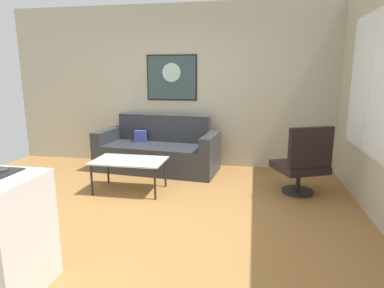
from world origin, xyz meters
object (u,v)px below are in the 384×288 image
couch (158,152)px  armchair (303,163)px  coffee_table (129,162)px  wall_painting (172,78)px

couch → armchair: 2.42m
coffee_table → wall_painting: size_ratio=1.10×
couch → coffee_table: 1.11m
coffee_table → couch: bearing=85.3°
couch → coffee_table: size_ratio=2.12×
armchair → wall_painting: (-2.12, 1.27, 1.11)m
couch → armchair: size_ratio=2.19×
coffee_table → wall_painting: 1.94m
couch → coffee_table: (-0.09, -1.10, 0.11)m
coffee_table → armchair: 2.38m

